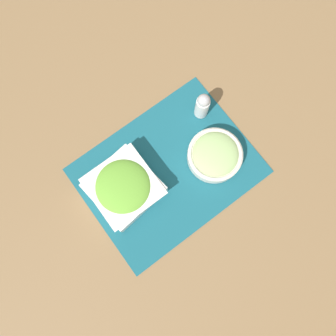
{
  "coord_description": "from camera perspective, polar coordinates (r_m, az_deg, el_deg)",
  "views": [
    {
      "loc": [
        -0.11,
        -0.15,
        0.91
      ],
      "look_at": [
        0.0,
        0.0,
        0.03
      ],
      "focal_mm": 35.0,
      "sensor_mm": 36.0,
      "label": 1
    }
  ],
  "objects": [
    {
      "name": "ground_plane",
      "position": [
        0.93,
        0.0,
        -0.44
      ],
      "size": [
        3.0,
        3.0,
        0.0
      ],
      "primitive_type": "plane",
      "color": "olive"
    },
    {
      "name": "cucumber_bowl",
      "position": [
        0.91,
        8.17,
        2.27
      ],
      "size": [
        0.15,
        0.15,
        0.05
      ],
      "color": "silver",
      "rests_on": "placemat"
    },
    {
      "name": "lettuce_bowl",
      "position": [
        0.89,
        -7.71,
        -3.34
      ],
      "size": [
        0.18,
        0.18,
        0.07
      ],
      "color": "white",
      "rests_on": "placemat"
    },
    {
      "name": "pepper_shaker",
      "position": [
        0.93,
        6.02,
        10.77
      ],
      "size": [
        0.04,
        0.04,
        0.1
      ],
      "color": "silver",
      "rests_on": "placemat"
    },
    {
      "name": "placemat",
      "position": [
        0.93,
        0.0,
        -0.41
      ],
      "size": [
        0.48,
        0.36,
        0.0
      ],
      "color": "#195B6B",
      "rests_on": "ground_plane"
    }
  ]
}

